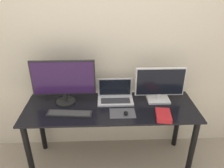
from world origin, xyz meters
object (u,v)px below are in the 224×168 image
Objects in this scene: monitor_left at (64,81)px; keyboard at (69,114)px; laptop at (115,95)px; monitor_right at (160,85)px; mouse at (126,113)px; book at (163,115)px.

monitor_left is 1.44× the size of keyboard.
laptop is 0.53m from keyboard.
mouse is at bearing -145.65° from monitor_right.
mouse is at bearing -3.20° from keyboard.
monitor_left is at bearing 157.50° from mouse.
mouse reaches higher than keyboard.
monitor_right is 0.35m from book.
keyboard is (-0.46, -0.26, -0.05)m from laptop.
monitor_left is 0.70m from mouse.
keyboard is (0.07, -0.22, -0.25)m from monitor_left.
monitor_left is 10.48× the size of mouse.
laptop is (-0.46, 0.04, -0.14)m from monitor_right.
monitor_right reaches higher than keyboard.
book is (0.35, -0.05, -0.00)m from mouse.
book is (0.44, -0.34, -0.04)m from laptop.
mouse is 0.27× the size of book.
monitor_right is at bearing 13.71° from keyboard.
mouse is (0.61, -0.25, -0.24)m from monitor_left.
monitor_left is 1.71× the size of laptop.
monitor_left is 0.56m from laptop.
monitor_left is at bearing 162.60° from book.
keyboard is 0.90m from book.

